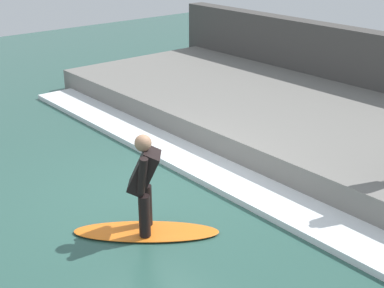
{
  "coord_description": "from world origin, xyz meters",
  "views": [
    {
      "loc": [
        -4.28,
        -6.01,
        3.95
      ],
      "look_at": [
        0.78,
        0.0,
        0.7
      ],
      "focal_mm": 50.0,
      "sensor_mm": 36.0,
      "label": 1
    }
  ],
  "objects": [
    {
      "name": "concrete_ledge",
      "position": [
        3.93,
        0.0,
        0.26
      ],
      "size": [
        4.4,
        12.39,
        0.51
      ],
      "primitive_type": "cube",
      "color": "slate",
      "rests_on": "ground_plane"
    },
    {
      "name": "surfer_riding",
      "position": [
        -0.69,
        -0.76,
        0.83
      ],
      "size": [
        0.59,
        0.58,
        1.4
      ],
      "color": "black",
      "rests_on": "surfboard_riding"
    },
    {
      "name": "surfboard_riding",
      "position": [
        -0.69,
        -0.76,
        0.03
      ],
      "size": [
        1.88,
        1.72,
        0.06
      ],
      "color": "orange",
      "rests_on": "ground_plane"
    },
    {
      "name": "wave_foam_crest",
      "position": [
        1.29,
        0.0,
        0.05
      ],
      "size": [
        0.88,
        11.77,
        0.1
      ],
      "primitive_type": "cube",
      "color": "white",
      "rests_on": "ground_plane"
    },
    {
      "name": "ground_plane",
      "position": [
        0.0,
        0.0,
        0.0
      ],
      "size": [
        28.0,
        28.0,
        0.0
      ],
      "primitive_type": "plane",
      "color": "#2D564C"
    }
  ]
}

